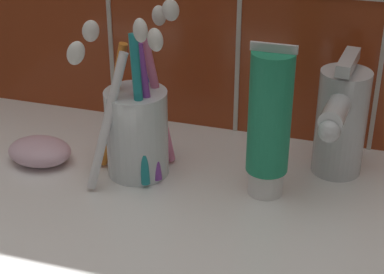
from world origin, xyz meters
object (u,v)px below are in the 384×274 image
toothpaste_tube (269,123)px  sink_faucet (340,120)px  soap_bar (40,151)px  toothbrush_cup (137,123)px

toothpaste_tube → sink_faucet: bearing=43.4°
sink_faucet → toothpaste_tube: bearing=-41.4°
sink_faucet → soap_bar: size_ratio=1.83×
toothbrush_cup → toothpaste_tube: size_ratio=1.16×
toothbrush_cup → soap_bar: 11.78cm
toothbrush_cup → sink_faucet: bearing=16.6°
toothpaste_tube → soap_bar: size_ratio=2.23×
toothpaste_tube → toothbrush_cup: bearing=-179.9°
soap_bar → sink_faucet: bearing=13.2°
sink_faucet → soap_bar: 31.83cm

